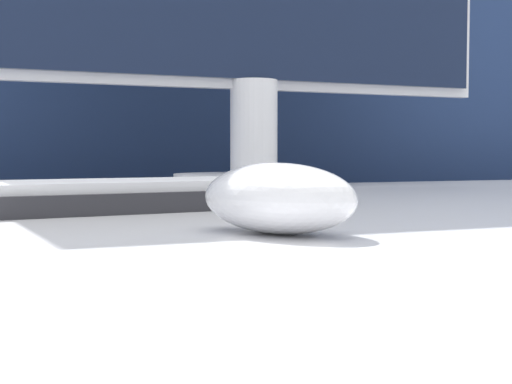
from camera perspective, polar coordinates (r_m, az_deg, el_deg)
partition_panel at (r=1.14m, az=-14.59°, el=-6.64°), size 5.00×0.03×1.26m
computer_mouse_near at (r=0.41m, az=1.73°, el=-0.50°), size 0.10×0.12×0.04m
keyboard at (r=0.59m, az=-13.63°, el=-0.33°), size 0.46×0.17×0.02m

